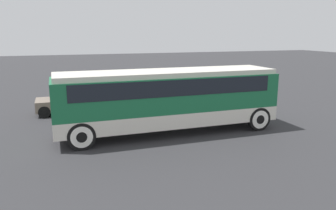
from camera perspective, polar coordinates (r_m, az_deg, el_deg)
ground_plane at (r=15.54m, az=-0.00°, el=-4.74°), size 120.00×120.00×0.00m
tour_bus at (r=15.14m, az=0.34°, el=1.72°), size 10.26×2.57×2.92m
parked_car_near at (r=19.99m, az=-15.80°, el=0.75°), size 4.49×1.83×1.41m
parked_car_mid at (r=21.71m, az=-3.71°, el=2.02°), size 4.52×1.96×1.35m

